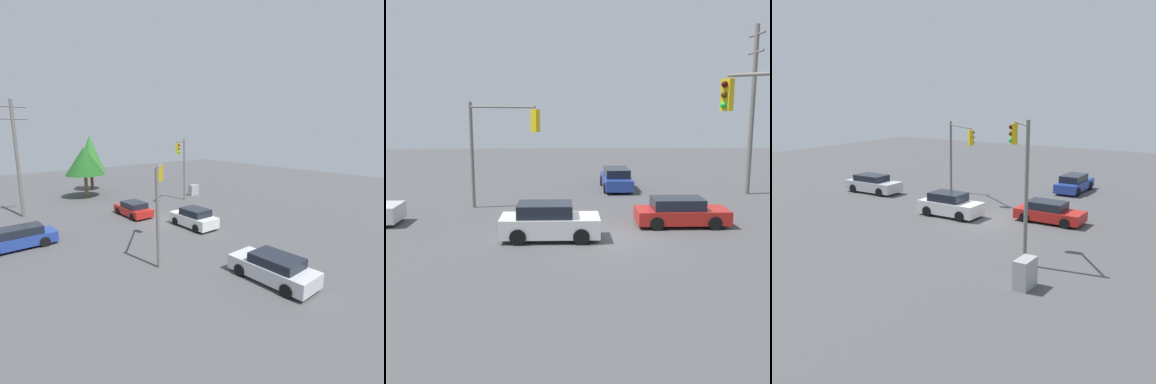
# 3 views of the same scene
# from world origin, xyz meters

# --- Properties ---
(ground_plane) EXTENTS (80.00, 80.00, 0.00)m
(ground_plane) POSITION_xyz_m (0.00, 0.00, 0.00)
(ground_plane) COLOR #4C4C4F
(sedan_blue) EXTENTS (4.62, 1.84, 1.40)m
(sedan_blue) POSITION_xyz_m (-11.42, 1.65, 0.67)
(sedan_blue) COLOR #233D93
(sedan_blue) RESTS_ON ground_plane
(sedan_white) EXTENTS (1.92, 4.04, 1.51)m
(sedan_white) POSITION_xyz_m (0.15, -2.38, 0.72)
(sedan_white) COLOR silver
(sedan_white) RESTS_ON ground_plane
(sedan_silver) EXTENTS (1.96, 4.45, 1.40)m
(sedan_silver) POSITION_xyz_m (-2.55, -11.61, 0.68)
(sedan_silver) COLOR silver
(sedan_silver) RESTS_ON ground_plane
(sedan_red) EXTENTS (1.88, 4.16, 1.29)m
(sedan_red) POSITION_xyz_m (-1.90, 3.56, 0.62)
(sedan_red) COLOR red
(sedan_red) RESTS_ON ground_plane
(traffic_signal_main) EXTENTS (2.98, 3.82, 5.59)m
(traffic_signal_main) POSITION_xyz_m (-4.95, -5.05, 3.90)
(traffic_signal_main) COLOR slate
(traffic_signal_main) RESTS_ON ground_plane
(traffic_signal_cross) EXTENTS (2.72, 2.22, 6.67)m
(traffic_signal_cross) POSITION_xyz_m (4.71, 4.82, 4.51)
(traffic_signal_cross) COLOR slate
(traffic_signal_cross) RESTS_ON ground_plane
(electrical_cabinet) EXTENTS (1.13, 0.60, 1.24)m
(electrical_cabinet) POSITION_xyz_m (7.99, 6.72, 0.62)
(electrical_cabinet) COLOR #9EA0A3
(electrical_cabinet) RESTS_ON ground_plane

